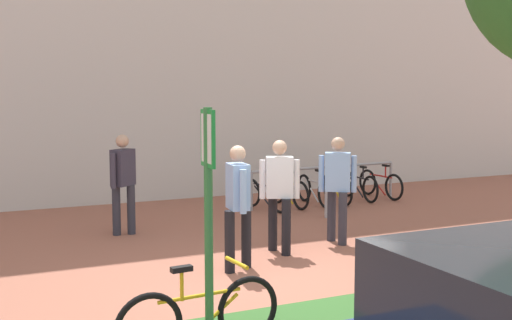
{
  "coord_description": "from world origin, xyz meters",
  "views": [
    {
      "loc": [
        -3.53,
        -7.23,
        2.45
      ],
      "look_at": [
        0.86,
        2.23,
        1.32
      ],
      "focal_mm": 44.74,
      "sensor_mm": 36.0,
      "label": 1
    }
  ],
  "objects_px": {
    "person_shirt_white": "(238,199)",
    "person_suited_navy": "(123,178)",
    "parking_sign_post": "(208,195)",
    "bollard_steel": "(329,195)",
    "bike_rack_cluster": "(325,188)",
    "person_casual_tan": "(337,183)",
    "person_shirt_blue": "(280,189)",
    "bike_at_sign": "(201,316)"
  },
  "relations": [
    {
      "from": "person_shirt_blue",
      "to": "person_shirt_white",
      "type": "bearing_deg",
      "value": -147.45
    },
    {
      "from": "person_suited_navy",
      "to": "person_casual_tan",
      "type": "height_order",
      "value": "same"
    },
    {
      "from": "parking_sign_post",
      "to": "bike_at_sign",
      "type": "height_order",
      "value": "parking_sign_post"
    },
    {
      "from": "person_suited_navy",
      "to": "parking_sign_post",
      "type": "bearing_deg",
      "value": -94.83
    },
    {
      "from": "bollard_steel",
      "to": "person_shirt_white",
      "type": "height_order",
      "value": "person_shirt_white"
    },
    {
      "from": "bollard_steel",
      "to": "person_casual_tan",
      "type": "xyz_separation_m",
      "value": [
        -0.97,
        -1.84,
        0.53
      ]
    },
    {
      "from": "bike_at_sign",
      "to": "person_suited_navy",
      "type": "xyz_separation_m",
      "value": [
        0.5,
        5.23,
        0.63
      ]
    },
    {
      "from": "person_shirt_blue",
      "to": "bollard_steel",
      "type": "bearing_deg",
      "value": 43.87
    },
    {
      "from": "person_shirt_blue",
      "to": "person_casual_tan",
      "type": "relative_size",
      "value": 1.0
    },
    {
      "from": "bike_at_sign",
      "to": "bike_rack_cluster",
      "type": "height_order",
      "value": "bike_at_sign"
    },
    {
      "from": "person_shirt_white",
      "to": "person_suited_navy",
      "type": "height_order",
      "value": "same"
    },
    {
      "from": "person_shirt_white",
      "to": "person_suited_navy",
      "type": "distance_m",
      "value": 2.96
    },
    {
      "from": "person_suited_navy",
      "to": "bollard_steel",
      "type": "bearing_deg",
      "value": -2.86
    },
    {
      "from": "bike_at_sign",
      "to": "bollard_steel",
      "type": "relative_size",
      "value": 1.87
    },
    {
      "from": "person_casual_tan",
      "to": "person_shirt_white",
      "type": "bearing_deg",
      "value": -159.42
    },
    {
      "from": "person_shirt_blue",
      "to": "bike_at_sign",
      "type": "bearing_deg",
      "value": -128.07
    },
    {
      "from": "parking_sign_post",
      "to": "bike_at_sign",
      "type": "distance_m",
      "value": 1.17
    },
    {
      "from": "parking_sign_post",
      "to": "person_casual_tan",
      "type": "height_order",
      "value": "parking_sign_post"
    },
    {
      "from": "person_casual_tan",
      "to": "bollard_steel",
      "type": "bearing_deg",
      "value": 62.33
    },
    {
      "from": "person_suited_navy",
      "to": "bike_rack_cluster",
      "type": "bearing_deg",
      "value": 14.2
    },
    {
      "from": "person_shirt_blue",
      "to": "person_casual_tan",
      "type": "height_order",
      "value": "same"
    },
    {
      "from": "person_suited_navy",
      "to": "person_shirt_blue",
      "type": "xyz_separation_m",
      "value": [
        1.85,
        -2.22,
        0.0
      ]
    },
    {
      "from": "parking_sign_post",
      "to": "person_casual_tan",
      "type": "distance_m",
      "value": 4.78
    },
    {
      "from": "bike_rack_cluster",
      "to": "bollard_steel",
      "type": "height_order",
      "value": "bollard_steel"
    },
    {
      "from": "parking_sign_post",
      "to": "person_shirt_blue",
      "type": "xyz_separation_m",
      "value": [
        2.3,
        3.1,
        -0.53
      ]
    },
    {
      "from": "person_shirt_white",
      "to": "bollard_steel",
      "type": "bearing_deg",
      "value": 40.74
    },
    {
      "from": "person_suited_navy",
      "to": "person_casual_tan",
      "type": "relative_size",
      "value": 1.0
    },
    {
      "from": "bike_rack_cluster",
      "to": "person_shirt_white",
      "type": "height_order",
      "value": "person_shirt_white"
    },
    {
      "from": "person_shirt_blue",
      "to": "parking_sign_post",
      "type": "bearing_deg",
      "value": -126.61
    },
    {
      "from": "parking_sign_post",
      "to": "person_suited_navy",
      "type": "xyz_separation_m",
      "value": [
        0.45,
        5.32,
        -0.53
      ]
    },
    {
      "from": "bike_rack_cluster",
      "to": "person_shirt_blue",
      "type": "distance_m",
      "value": 4.5
    },
    {
      "from": "bike_rack_cluster",
      "to": "person_shirt_blue",
      "type": "bearing_deg",
      "value": -130.03
    },
    {
      "from": "bike_rack_cluster",
      "to": "person_suited_navy",
      "type": "height_order",
      "value": "person_suited_navy"
    },
    {
      "from": "parking_sign_post",
      "to": "bollard_steel",
      "type": "xyz_separation_m",
      "value": [
        4.41,
        5.12,
        -1.06
      ]
    },
    {
      "from": "person_suited_navy",
      "to": "person_shirt_blue",
      "type": "height_order",
      "value": "same"
    },
    {
      "from": "bike_at_sign",
      "to": "bike_rack_cluster",
      "type": "distance_m",
      "value": 8.28
    },
    {
      "from": "parking_sign_post",
      "to": "person_shirt_white",
      "type": "xyz_separation_m",
      "value": [
        1.36,
        2.5,
        -0.53
      ]
    },
    {
      "from": "bollard_steel",
      "to": "person_casual_tan",
      "type": "bearing_deg",
      "value": -117.67
    },
    {
      "from": "parking_sign_post",
      "to": "bollard_steel",
      "type": "height_order",
      "value": "parking_sign_post"
    },
    {
      "from": "bike_at_sign",
      "to": "person_shirt_blue",
      "type": "relative_size",
      "value": 0.98
    },
    {
      "from": "parking_sign_post",
      "to": "person_casual_tan",
      "type": "xyz_separation_m",
      "value": [
        3.44,
        3.28,
        -0.53
      ]
    },
    {
      "from": "bike_rack_cluster",
      "to": "person_casual_tan",
      "type": "relative_size",
      "value": 2.18
    }
  ]
}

